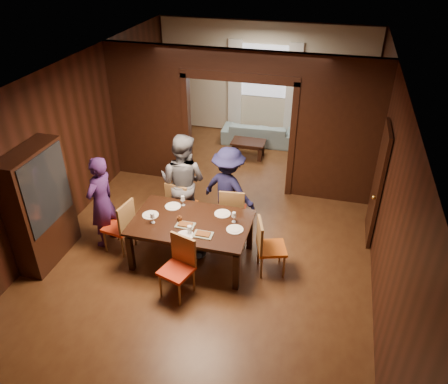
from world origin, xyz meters
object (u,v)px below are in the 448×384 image
(dining_table, at_px, (192,240))
(chair_near, at_px, (176,269))
(chair_left, at_px, (118,225))
(chair_right, at_px, (272,247))
(coffee_table, at_px, (248,149))
(hutch, at_px, (40,207))
(person_navy, at_px, (229,189))
(person_grey, at_px, (183,182))
(sofa, at_px, (259,133))
(chair_far_l, at_px, (183,203))
(person_purple, at_px, (101,202))
(chair_far_r, at_px, (233,209))

(dining_table, xyz_separation_m, chair_near, (0.04, -0.84, 0.10))
(chair_left, relative_size, chair_right, 1.00)
(coffee_table, relative_size, hutch, 0.40)
(person_navy, distance_m, chair_left, 2.02)
(person_grey, height_order, sofa, person_grey)
(person_grey, distance_m, chair_far_l, 0.43)
(chair_far_l, bearing_deg, person_purple, 46.24)
(person_navy, xyz_separation_m, chair_far_r, (0.12, -0.14, -0.32))
(person_purple, height_order, chair_far_r, person_purple)
(person_grey, relative_size, hutch, 0.92)
(coffee_table, distance_m, chair_right, 4.13)
(person_navy, bearing_deg, person_purple, 46.87)
(chair_far_l, bearing_deg, chair_far_r, -167.46)
(sofa, distance_m, chair_left, 5.10)
(person_grey, distance_m, hutch, 2.39)
(person_navy, distance_m, dining_table, 1.19)
(person_purple, bearing_deg, sofa, 170.19)
(chair_right, height_order, chair_far_l, same)
(chair_far_l, height_order, chair_far_r, same)
(chair_far_r, bearing_deg, person_purple, 16.05)
(hutch, bearing_deg, dining_table, 12.94)
(person_purple, height_order, coffee_table, person_purple)
(person_grey, height_order, chair_far_l, person_grey)
(person_purple, height_order, chair_right, person_purple)
(dining_table, height_order, chair_right, chair_right)
(person_purple, xyz_separation_m, person_grey, (1.16, 0.87, 0.08))
(person_grey, xyz_separation_m, chair_far_r, (0.93, -0.01, -0.43))
(sofa, distance_m, chair_right, 4.90)
(chair_left, height_order, chair_right, same)
(chair_right, relative_size, chair_far_l, 1.00)
(chair_left, height_order, chair_far_r, same)
(sofa, distance_m, hutch, 5.97)
(dining_table, distance_m, chair_right, 1.33)
(hutch, bearing_deg, chair_far_r, 27.14)
(person_grey, height_order, chair_left, person_grey)
(dining_table, bearing_deg, chair_right, 1.84)
(person_navy, bearing_deg, coffee_table, -65.14)
(person_purple, bearing_deg, person_grey, 137.82)
(person_purple, bearing_deg, dining_table, 99.34)
(person_navy, height_order, chair_far_l, person_navy)
(chair_far_r, relative_size, chair_near, 1.00)
(chair_far_l, relative_size, chair_near, 1.00)
(dining_table, bearing_deg, chair_far_l, 118.18)
(chair_left, distance_m, chair_near, 1.55)
(person_grey, bearing_deg, coffee_table, -92.80)
(chair_right, bearing_deg, person_navy, 25.70)
(chair_far_r, bearing_deg, sofa, -92.35)
(person_grey, bearing_deg, hutch, 45.02)
(person_navy, relative_size, dining_table, 0.85)
(person_grey, distance_m, chair_right, 2.02)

